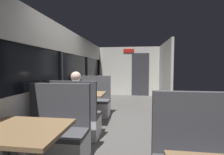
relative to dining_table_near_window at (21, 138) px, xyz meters
name	(u,v)px	position (x,y,z in m)	size (l,w,h in m)	color
ground_plane	(123,128)	(0.89, 2.09, -0.65)	(3.30, 9.20, 0.02)	#514F4C
carriage_window_panel_left	(60,77)	(-0.56, 2.09, 0.47)	(0.09, 8.48, 2.30)	beige
carriage_end_bulkhead	(130,71)	(0.95, 6.28, 0.50)	(2.90, 0.11, 2.30)	beige
carriage_aisle_panel_right	(165,72)	(2.34, 5.09, 0.51)	(0.08, 2.40, 2.30)	beige
dining_table_near_window	(21,138)	(0.00, 0.00, 0.00)	(0.90, 0.70, 0.74)	#9E9EA3
bench_near_window_facing_entry	(55,138)	(0.00, 0.70, -0.31)	(0.95, 0.50, 1.10)	silver
dining_table_mid_window	(85,97)	(0.00, 2.18, 0.00)	(0.90, 0.70, 0.74)	#9E9EA3
bench_mid_window_facing_end	(74,120)	(0.00, 1.48, -0.31)	(0.95, 0.50, 1.10)	silver
bench_mid_window_facing_entry	(93,104)	(0.00, 2.88, -0.31)	(0.95, 0.50, 1.10)	silver
seated_passenger	(76,108)	(0.00, 1.55, -0.10)	(0.47, 0.55, 1.26)	#26262D
coffee_cup_primary	(81,92)	(-0.04, 2.02, 0.15)	(0.07, 0.07, 0.09)	white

